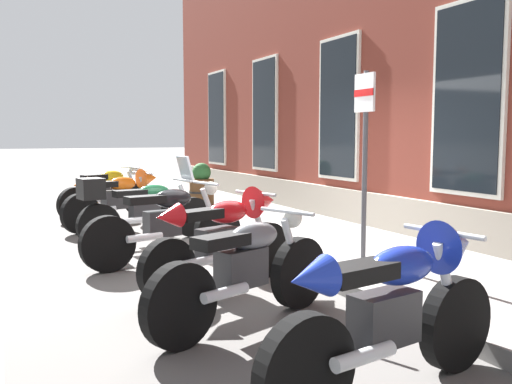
# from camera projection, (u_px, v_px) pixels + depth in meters

# --- Properties ---
(ground_plane) EXTENTS (140.00, 140.00, 0.00)m
(ground_plane) POSITION_uv_depth(u_px,v_px,m) (249.00, 254.00, 7.70)
(ground_plane) COLOR #565451
(sidewalk) EXTENTS (26.81, 2.44, 0.15)m
(sidewalk) POSITION_uv_depth(u_px,v_px,m) (325.00, 241.00, 8.21)
(sidewalk) COLOR slate
(sidewalk) RESTS_ON ground_plane
(motorcycle_yellow_naked) EXTENTS (0.91, 1.99, 1.00)m
(motorcycle_yellow_naked) POSITION_uv_depth(u_px,v_px,m) (108.00, 193.00, 11.00)
(motorcycle_yellow_naked) COLOR black
(motorcycle_yellow_naked) RESTS_ON ground_plane
(motorcycle_orange_sport) EXTENTS (0.89, 2.00, 1.04)m
(motorcycle_orange_sport) POSITION_uv_depth(u_px,v_px,m) (121.00, 197.00, 9.73)
(motorcycle_orange_sport) COLOR black
(motorcycle_orange_sport) RESTS_ON ground_plane
(motorcycle_green_touring) EXTENTS (0.75, 2.16, 1.31)m
(motorcycle_green_touring) POSITION_uv_depth(u_px,v_px,m) (140.00, 207.00, 8.41)
(motorcycle_green_touring) COLOR black
(motorcycle_green_touring) RESTS_ON ground_plane
(motorcycle_black_naked) EXTENTS (0.70, 2.20, 1.01)m
(motorcycle_black_naked) POSITION_uv_depth(u_px,v_px,m) (167.00, 224.00, 7.07)
(motorcycle_black_naked) COLOR black
(motorcycle_black_naked) RESTS_ON ground_plane
(motorcycle_red_sport) EXTENTS (0.87, 1.94, 1.06)m
(motorcycle_red_sport) POSITION_uv_depth(u_px,v_px,m) (226.00, 234.00, 5.94)
(motorcycle_red_sport) COLOR black
(motorcycle_red_sport) RESTS_ON ground_plane
(motorcycle_grey_naked) EXTENTS (0.92, 2.00, 0.95)m
(motorcycle_grey_naked) POSITION_uv_depth(u_px,v_px,m) (247.00, 270.00, 4.73)
(motorcycle_grey_naked) COLOR black
(motorcycle_grey_naked) RESTS_ON ground_plane
(motorcycle_blue_sport) EXTENTS (0.66, 2.00, 1.07)m
(motorcycle_blue_sport) POSITION_uv_depth(u_px,v_px,m) (398.00, 304.00, 3.47)
(motorcycle_blue_sport) COLOR black
(motorcycle_blue_sport) RESTS_ON ground_plane
(parking_sign) EXTENTS (0.36, 0.07, 2.21)m
(parking_sign) POSITION_uv_depth(u_px,v_px,m) (365.00, 138.00, 6.48)
(parking_sign) COLOR #4C4C51
(parking_sign) RESTS_ON sidewalk
(barrel_planter) EXTENTS (0.55, 0.55, 0.90)m
(barrel_planter) POSITION_uv_depth(u_px,v_px,m) (202.00, 186.00, 11.91)
(barrel_planter) COLOR brown
(barrel_planter) RESTS_ON sidewalk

